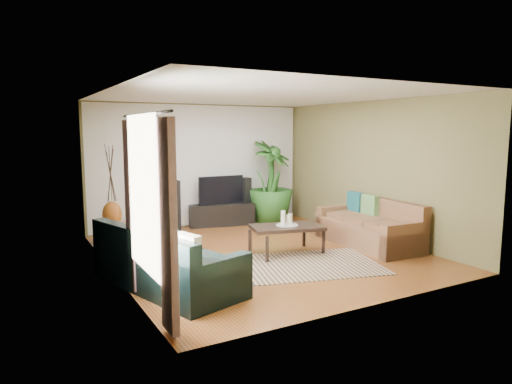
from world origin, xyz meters
TOP-DOWN VIEW (x-y plane):
  - floor at (0.00, 0.00)m, footprint 5.50×5.50m
  - ceiling at (0.00, 0.00)m, footprint 5.50×5.50m
  - wall_back at (0.00, 2.75)m, footprint 5.00×0.00m
  - wall_front at (0.00, -2.75)m, footprint 5.00×0.00m
  - wall_left at (-2.50, 0.00)m, footprint 0.00×5.50m
  - wall_right at (2.50, 0.00)m, footprint 0.00×5.50m
  - backwall_panel at (0.00, 2.74)m, footprint 4.90×0.00m
  - window_pane at (-2.48, -1.60)m, footprint 0.00×1.80m
  - curtain_near at (-2.43, -2.35)m, footprint 0.08×0.35m
  - curtain_far at (-2.43, -0.85)m, footprint 0.08×0.35m
  - curtain_rod at (-2.43, -1.60)m, footprint 0.03×1.90m
  - sofa_left at (-1.98, -0.87)m, footprint 1.60×2.48m
  - sofa_right at (2.00, -0.48)m, footprint 1.07×2.15m
  - area_rug at (0.28, -0.98)m, footprint 2.57×2.12m
  - coffee_table at (0.36, -0.25)m, footprint 1.34×0.94m
  - candle_tray at (0.36, -0.25)m, footprint 0.38×0.38m
  - candle_tall at (0.30, -0.22)m, footprint 0.08×0.08m
  - candle_mid at (0.40, -0.29)m, footprint 0.08×0.08m
  - candle_short at (0.43, -0.19)m, footprint 0.08×0.08m
  - tv_stand at (0.39, 2.49)m, footprint 1.52×0.71m
  - television at (0.39, 2.50)m, footprint 1.07×0.06m
  - speaker_left at (-0.85, 2.10)m, footprint 0.20×0.22m
  - speaker_right at (1.01, 2.50)m, footprint 0.23×0.24m
  - potted_plant at (1.56, 2.30)m, footprint 1.45×1.45m
  - plant_pot at (1.56, 2.30)m, footprint 0.35×0.35m
  - pedestal at (-2.13, 1.91)m, footprint 0.47×0.47m
  - vase at (-2.13, 1.91)m, footprint 0.36×0.36m
  - side_table at (-2.25, 1.19)m, footprint 0.53×0.53m

SIDE VIEW (x-z plane):
  - floor at x=0.00m, z-range 0.00..0.00m
  - area_rug at x=0.28m, z-range 0.00..0.01m
  - plant_pot at x=1.56m, z-range 0.00..0.27m
  - pedestal at x=-2.13m, z-range 0.00..0.39m
  - tv_stand at x=0.39m, z-range 0.00..0.49m
  - coffee_table at x=0.36m, z-range 0.00..0.50m
  - side_table at x=-2.25m, z-range 0.00..0.52m
  - sofa_left at x=-1.98m, z-range 0.00..0.85m
  - sofa_right at x=2.00m, z-range 0.00..0.85m
  - candle_tray at x=0.36m, z-range 0.50..0.51m
  - speaker_right at x=1.01m, z-range 0.00..1.04m
  - speaker_left at x=-0.85m, z-range 0.00..1.12m
  - vase at x=-2.13m, z-range 0.32..0.81m
  - candle_short at x=0.43m, z-range 0.51..0.67m
  - candle_mid at x=0.40m, z-range 0.51..0.70m
  - candle_tall at x=0.30m, z-range 0.51..0.76m
  - television at x=0.39m, z-range 0.49..1.12m
  - potted_plant at x=1.56m, z-range 0.00..1.89m
  - curtain_near at x=-2.43m, z-range 0.05..2.25m
  - curtain_far at x=-2.43m, z-range 0.05..2.25m
  - wall_left at x=-2.50m, z-range -1.40..4.10m
  - wall_right at x=2.50m, z-range -1.40..4.10m
  - wall_back at x=0.00m, z-range -1.15..3.85m
  - wall_front at x=0.00m, z-range -1.15..3.85m
  - backwall_panel at x=0.00m, z-range -1.10..3.80m
  - window_pane at x=-2.48m, z-range 0.50..2.30m
  - curtain_rod at x=-2.43m, z-range 2.28..2.31m
  - ceiling at x=0.00m, z-range 2.70..2.70m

